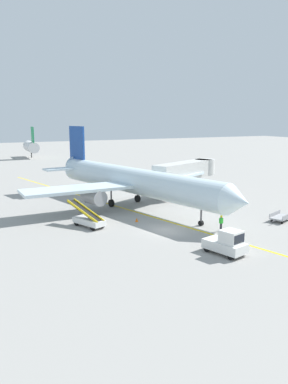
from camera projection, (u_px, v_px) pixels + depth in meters
name	position (u px, v px, depth m)	size (l,w,h in m)	color
ground_plane	(166.00, 230.00, 39.97)	(300.00, 300.00, 0.00)	gray
taxi_line_yellow	(155.00, 218.00, 44.95)	(0.30, 80.00, 0.01)	yellow
airliner	(131.00, 180.00, 50.08)	(27.88, 34.85, 10.10)	silver
jet_bridge	(189.00, 170.00, 58.84)	(12.84, 7.49, 4.85)	beige
pushback_tug	(227.00, 243.00, 32.83)	(2.79, 3.98, 2.20)	silver
baggage_tug_near_wing	(190.00, 194.00, 54.27)	(1.99, 2.69, 2.10)	silver
belt_loader_forward_hold	(88.00, 219.00, 41.21)	(3.08, 5.10, 2.59)	silver
baggage_cart_loaded	(281.00, 217.00, 43.38)	(3.78, 2.50, 0.94)	#A5A5A8
ground_crew_marshaller	(221.00, 223.00, 39.42)	(0.36, 0.24, 1.70)	#26262D
safety_cone_nose_left	(137.00, 220.00, 43.22)	(0.36, 0.36, 0.44)	orange
safety_cone_nose_right	(82.00, 210.00, 47.85)	(0.36, 0.36, 0.44)	orange
distant_aircraft_far_left	(31.00, 146.00, 109.94)	(3.00, 10.10, 8.80)	silver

